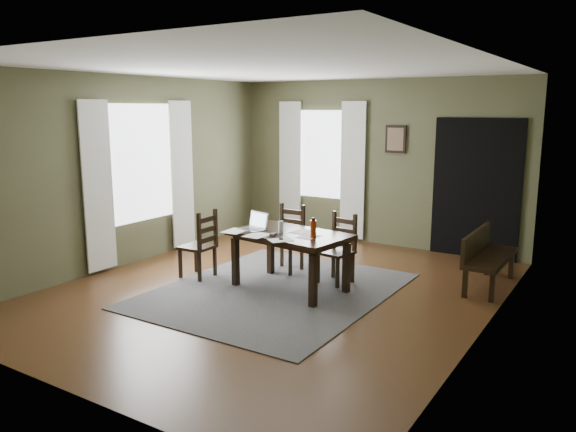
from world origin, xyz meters
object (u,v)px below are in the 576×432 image
Objects in this scene: chair_back_left at (288,239)px; laptop at (255,225)px; chair_end at (200,245)px; dining_table at (290,240)px; water_bottle at (313,229)px; bench at (485,253)px; chair_back_right at (338,249)px.

chair_back_left is 0.83m from laptop.
dining_table is at bearing 98.82° from chair_end.
chair_end is 1.21m from chair_back_left.
chair_back_left is 2.50× the size of laptop.
chair_back_left is 1.23m from water_bottle.
bench is at bearing 114.71° from chair_end.
chair_back_right is at bearing -9.84° from chair_back_left.
bench is 2.93m from laptop.
bench is at bearing 37.47° from chair_back_right.
laptop is at bearing -162.45° from dining_table.
chair_back_left is 1.02× the size of chair_back_right.
dining_table is 6.26× the size of water_bottle.
laptop reaches higher than chair_back_left.
dining_table is 0.71m from chair_back_right.
chair_back_right reaches higher than dining_table.
laptop is (-0.01, -0.76, 0.33)m from chair_back_left.
laptop is (-0.85, -0.65, 0.34)m from chair_back_right.
dining_table is 4.20× the size of laptop.
chair_back_right is at bearing 114.38° from chair_end.
dining_table is 2.48m from bench.
chair_back_left is 3.72× the size of water_bottle.
bench is (2.49, 0.72, -0.02)m from chair_back_left.
laptop reaches higher than chair_end.
chair_end is at bearing -156.11° from laptop.
chair_end is at bearing 116.47° from bench.
dining_table is 1.19× the size of bench.
chair_back_right reaches higher than bench.
chair_back_left is 0.85m from chair_back_right.
laptop is (-0.47, -0.08, 0.15)m from dining_table.
dining_table is 1.71× the size of chair_back_right.
water_bottle is (0.01, -0.68, 0.40)m from chair_back_right.
water_bottle reaches higher than laptop.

